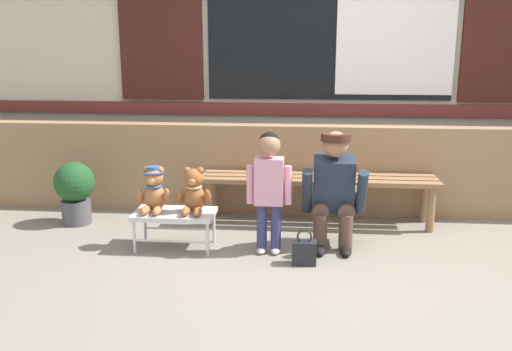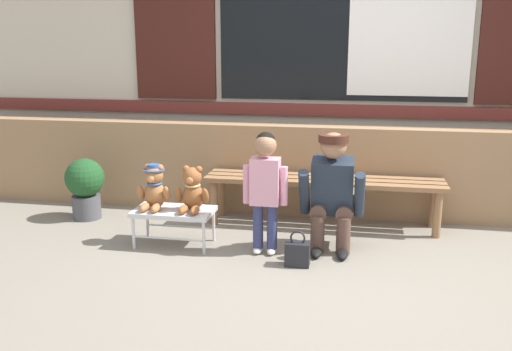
{
  "view_description": "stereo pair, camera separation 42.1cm",
  "coord_description": "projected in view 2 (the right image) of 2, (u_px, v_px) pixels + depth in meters",
  "views": [
    {
      "loc": [
        -0.2,
        -3.83,
        1.61
      ],
      "look_at": [
        -0.61,
        0.59,
        0.55
      ],
      "focal_mm": 39.22,
      "sensor_mm": 36.0,
      "label": 1
    },
    {
      "loc": [
        0.22,
        -3.77,
        1.61
      ],
      "look_at": [
        -0.61,
        0.59,
        0.55
      ],
      "focal_mm": 39.22,
      "sensor_mm": 36.0,
      "label": 2
    }
  ],
  "objects": [
    {
      "name": "ground_plane",
      "position": [
        324.0,
        272.0,
        4.02
      ],
      "size": [
        60.0,
        60.0,
        0.0
      ],
      "primitive_type": "plane",
      "color": "gray"
    },
    {
      "name": "brick_low_wall",
      "position": [
        335.0,
        171.0,
        5.28
      ],
      "size": [
        8.22,
        0.25,
        0.85
      ],
      "primitive_type": "cube",
      "color": "#997551",
      "rests_on": "ground"
    },
    {
      "name": "shop_facade",
      "position": [
        343.0,
        28.0,
        5.46
      ],
      "size": [
        8.39,
        0.26,
        3.48
      ],
      "color": "beige",
      "rests_on": "ground"
    },
    {
      "name": "wooden_bench_long",
      "position": [
        323.0,
        185.0,
        4.96
      ],
      "size": [
        2.1,
        0.4,
        0.44
      ],
      "color": "#8E6642",
      "rests_on": "ground"
    },
    {
      "name": "small_display_bench",
      "position": [
        174.0,
        213.0,
        4.5
      ],
      "size": [
        0.64,
        0.36,
        0.3
      ],
      "color": "silver",
      "rests_on": "ground"
    },
    {
      "name": "teddy_bear_with_hat",
      "position": [
        154.0,
        188.0,
        4.49
      ],
      "size": [
        0.28,
        0.27,
        0.36
      ],
      "color": "#A86B3D",
      "rests_on": "small_display_bench"
    },
    {
      "name": "teddy_bear_plain",
      "position": [
        192.0,
        191.0,
        4.43
      ],
      "size": [
        0.28,
        0.26,
        0.36
      ],
      "color": "#93562D",
      "rests_on": "small_display_bench"
    },
    {
      "name": "child_standing",
      "position": [
        265.0,
        180.0,
        4.25
      ],
      "size": [
        0.35,
        0.18,
        0.96
      ],
      "color": "navy",
      "rests_on": "ground"
    },
    {
      "name": "adult_crouching",
      "position": [
        333.0,
        191.0,
        4.35
      ],
      "size": [
        0.5,
        0.49,
        0.95
      ],
      "color": "brown",
      "rests_on": "ground"
    },
    {
      "name": "handbag_on_ground",
      "position": [
        297.0,
        253.0,
        4.12
      ],
      "size": [
        0.18,
        0.11,
        0.27
      ],
      "color": "#232328",
      "rests_on": "ground"
    },
    {
      "name": "potted_plant",
      "position": [
        85.0,
        185.0,
        5.17
      ],
      "size": [
        0.36,
        0.36,
        0.57
      ],
      "color": "#4C4C51",
      "rests_on": "ground"
    }
  ]
}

